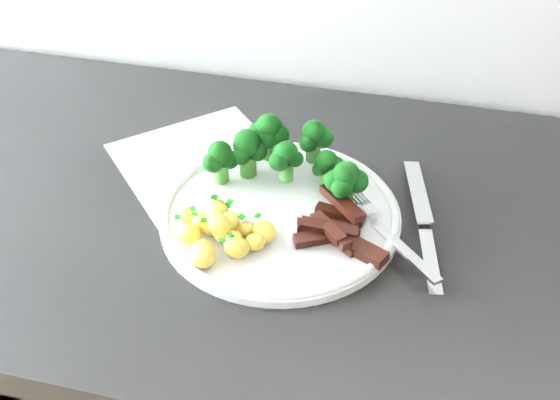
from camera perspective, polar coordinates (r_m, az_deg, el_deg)
recipe_paper at (r=0.92m, az=-5.43°, el=1.84°), size 0.36×0.36×0.00m
plate at (r=0.85m, az=0.00°, el=-1.12°), size 0.30×0.30×0.02m
broccoli at (r=0.87m, az=0.60°, el=3.96°), size 0.21×0.12×0.08m
potatoes at (r=0.80m, az=-5.08°, el=-2.49°), size 0.13×0.11×0.04m
beef_strips at (r=0.81m, az=4.80°, el=-2.45°), size 0.12×0.12×0.03m
fork at (r=0.81m, az=9.34°, el=-2.94°), size 0.14×0.16×0.02m
knife at (r=0.83m, az=12.16°, el=-3.19°), size 0.07×0.24×0.03m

